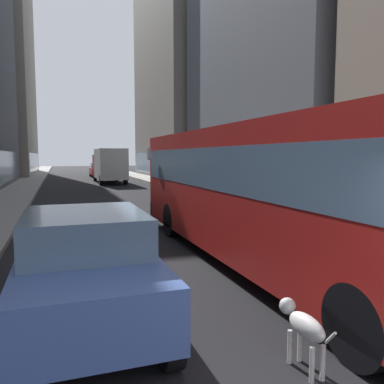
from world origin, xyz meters
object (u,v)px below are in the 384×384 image
(transit_bus, at_px, (264,185))
(car_blue_hatchback, at_px, (85,262))
(car_silver_sedan, at_px, (182,188))
(dalmatian_dog, at_px, (303,325))
(car_red_coupe, at_px, (98,170))
(box_truck, at_px, (109,164))

(transit_bus, xyz_separation_m, car_blue_hatchback, (-4.00, -1.58, -0.95))
(car_blue_hatchback, relative_size, car_silver_sedan, 1.07)
(dalmatian_dog, bearing_deg, car_blue_hatchback, 133.29)
(car_silver_sedan, bearing_deg, car_red_coupe, 93.42)
(transit_bus, xyz_separation_m, box_truck, (0.00, 27.57, -0.11))
(transit_bus, height_order, dalmatian_dog, transit_bus)
(box_truck, relative_size, dalmatian_dog, 7.79)
(car_blue_hatchback, xyz_separation_m, dalmatian_dog, (2.24, -2.38, -0.31))
(box_truck, bearing_deg, transit_bus, -90.00)
(transit_bus, distance_m, box_truck, 27.57)
(dalmatian_dog, bearing_deg, box_truck, 86.80)
(transit_bus, relative_size, box_truck, 1.54)
(box_truck, distance_m, dalmatian_dog, 31.60)
(car_silver_sedan, bearing_deg, dalmatian_dog, -102.70)
(car_red_coupe, distance_m, box_truck, 10.21)
(car_red_coupe, bearing_deg, car_silver_sedan, -86.58)
(car_red_coupe, bearing_deg, car_blue_hatchback, -95.81)
(car_silver_sedan, bearing_deg, car_blue_hatchback, -114.06)
(box_truck, bearing_deg, car_silver_sedan, -84.50)
(car_silver_sedan, xyz_separation_m, dalmatian_dog, (-3.36, -14.92, -0.31))
(car_silver_sedan, distance_m, box_truck, 16.71)
(transit_bus, relative_size, car_red_coupe, 2.83)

